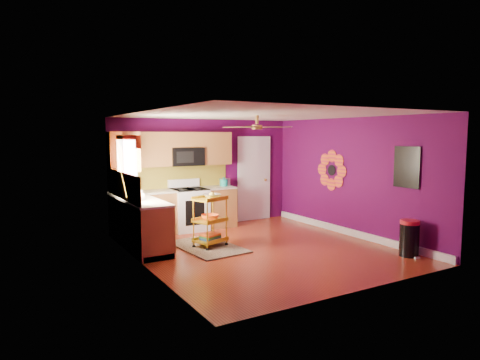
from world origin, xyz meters
TOP-DOWN VIEW (x-y plane):
  - ground at (0.00, 0.00)m, footprint 5.00×5.00m
  - room_envelope at (0.03, 0.00)m, footprint 4.54×5.04m
  - lower_cabinets at (-1.35, 1.82)m, footprint 2.81×2.31m
  - electric_range at (-0.55, 2.17)m, footprint 0.76×0.66m
  - upper_cabinetry at (-1.24, 2.17)m, footprint 2.80×2.30m
  - left_window at (-2.22, 1.05)m, footprint 0.08×1.35m
  - panel_door at (1.35, 2.47)m, footprint 0.95×0.11m
  - right_wall_art at (2.23, -0.34)m, footprint 0.04×2.74m
  - ceiling_fan at (0.00, 0.20)m, footprint 1.01×1.01m
  - shag_rug at (-0.85, 0.62)m, footprint 1.12×1.68m
  - rolling_cart at (-0.78, 0.62)m, footprint 0.69×0.59m
  - trash_can at (1.98, -1.70)m, footprint 0.35×0.38m
  - teal_kettle at (0.36, 2.21)m, footprint 0.18×0.18m
  - toaster at (0.40, 2.25)m, footprint 0.22×0.15m
  - soap_bottle_a at (-1.95, 1.11)m, footprint 0.08×0.08m
  - soap_bottle_b at (-1.99, 1.68)m, footprint 0.12×0.12m
  - counter_dish at (-1.99, 1.62)m, footprint 0.25×0.25m
  - counter_cup at (-2.01, 1.00)m, footprint 0.11×0.11m

SIDE VIEW (x-z plane):
  - ground at x=0.00m, z-range 0.00..0.00m
  - shag_rug at x=-0.85m, z-range 0.00..0.02m
  - trash_can at x=1.98m, z-range 0.00..0.64m
  - lower_cabinets at x=-1.35m, z-range -0.04..0.90m
  - electric_range at x=-0.55m, z-range -0.08..1.05m
  - rolling_cart at x=-0.78m, z-range 0.01..1.07m
  - counter_dish at x=-1.99m, z-range 0.94..1.00m
  - counter_cup at x=-2.01m, z-range 0.94..1.03m
  - soap_bottle_b at x=-1.99m, z-range 0.94..1.09m
  - teal_kettle at x=0.36m, z-range 0.92..1.13m
  - panel_door at x=1.35m, z-range -0.05..2.10m
  - soap_bottle_a at x=-1.95m, z-range 0.94..1.12m
  - toaster at x=0.40m, z-range 0.94..1.12m
  - right_wall_art at x=2.23m, z-range 0.92..1.96m
  - room_envelope at x=0.03m, z-range 0.37..2.89m
  - left_window at x=-2.22m, z-range 1.20..2.28m
  - upper_cabinetry at x=-1.24m, z-range 1.17..2.43m
  - ceiling_fan at x=0.00m, z-range 2.16..2.42m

